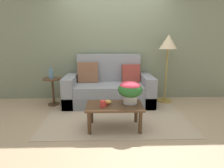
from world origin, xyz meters
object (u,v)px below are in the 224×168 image
Objects in this scene: table_vase at (51,74)px; potted_plant at (130,90)px; side_table at (53,87)px; floor_lamp at (168,47)px; couch at (109,89)px; coffee_mug at (103,104)px; snack_bowl at (107,102)px; coffee_table at (114,109)px.

potted_plant is at bearing -34.21° from table_vase.
potted_plant is (1.58, -1.10, 0.21)m from side_table.
potted_plant reaches higher than side_table.
side_table is 0.40× the size of floor_lamp.
couch is at bearing 2.90° from side_table.
table_vase is at bearing 132.92° from coffee_mug.
side_table is 1.53× the size of potted_plant.
floor_lamp is (2.57, 0.15, 0.86)m from side_table.
floor_lamp is at bearing 51.61° from potted_plant.
couch reaches higher than table_vase.
potted_plant is at bearing -128.39° from floor_lamp.
coffee_mug is 0.14m from snack_bowl.
coffee_mug is at bearing -118.54° from snack_bowl.
floor_lamp reaches higher than side_table.
floor_lamp is 2.65m from table_vase.
side_table is (-1.32, 1.17, 0.08)m from coffee_table.
table_vase is (-0.01, -0.01, 0.29)m from side_table.
couch is 1.63m from floor_lamp.
side_table is (-1.25, -0.06, 0.09)m from couch.
couch reaches higher than side_table.
coffee_mug is at bearing -135.46° from floor_lamp.
couch reaches higher than coffee_mug.
coffee_table is 6.56× the size of coffee_mug.
coffee_table is 2.25× the size of potted_plant.
couch is at bearing 106.06° from potted_plant.
coffee_mug is at bearing -94.56° from couch.
side_table is 4.52× the size of snack_bowl.
potted_plant is 0.50m from coffee_mug.
couch is 1.21m from snack_bowl.
floor_lamp is (1.32, 0.09, 0.95)m from couch.
coffee_table is (0.07, -1.24, 0.00)m from couch.
floor_lamp is 2.05m from snack_bowl.
potted_plant is 1.64× the size of table_vase.
couch is 14.36× the size of snack_bowl.
floor_lamp reaches higher than coffee_table.
potted_plant is 2.96× the size of snack_bowl.
couch is 14.13× the size of coffee_mug.
couch is at bearing 88.06° from snack_bowl.
floor_lamp is at bearing 44.54° from coffee_mug.
coffee_mug is (-0.11, -1.32, 0.12)m from couch.
side_table is 1.66m from snack_bowl.
floor_lamp is at bearing 3.73° from couch.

